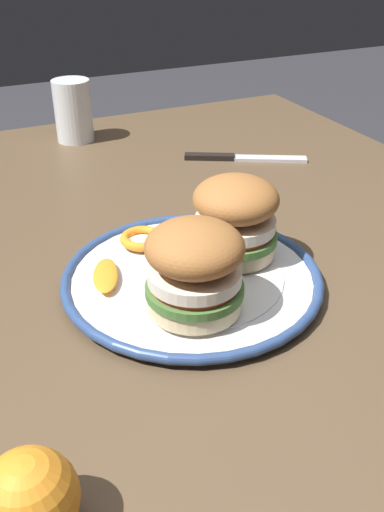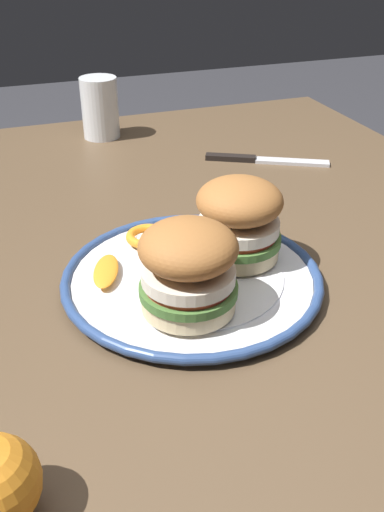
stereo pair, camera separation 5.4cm
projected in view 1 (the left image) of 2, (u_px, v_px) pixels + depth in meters
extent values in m
cube|color=brown|center=(197.00, 265.00, 0.76)|extent=(1.24, 1.02, 0.03)
cube|color=brown|center=(257.00, 246.00, 1.55)|extent=(0.06, 0.06, 0.72)
cylinder|color=white|center=(192.00, 280.00, 0.69)|extent=(0.29, 0.29, 0.01)
torus|color=navy|center=(192.00, 276.00, 0.68)|extent=(0.31, 0.31, 0.01)
cylinder|color=white|center=(192.00, 275.00, 0.68)|extent=(0.22, 0.22, 0.00)
cylinder|color=beige|center=(234.00, 246.00, 0.71)|extent=(0.10, 0.10, 0.02)
cylinder|color=#477033|center=(234.00, 236.00, 0.71)|extent=(0.11, 0.11, 0.01)
cylinder|color=#BC3828|center=(235.00, 231.00, 0.70)|extent=(0.09, 0.09, 0.01)
cylinder|color=silver|center=(235.00, 223.00, 0.70)|extent=(0.10, 0.10, 0.01)
ellipsoid|color=#A36633|center=(236.00, 199.00, 0.68)|extent=(0.15, 0.15, 0.05)
cylinder|color=beige|center=(194.00, 299.00, 0.62)|extent=(0.10, 0.10, 0.02)
cylinder|color=#477033|center=(194.00, 289.00, 0.61)|extent=(0.11, 0.11, 0.01)
cylinder|color=#BC3828|center=(194.00, 282.00, 0.60)|extent=(0.09, 0.09, 0.01)
cylinder|color=silver|center=(195.00, 274.00, 0.60)|extent=(0.10, 0.10, 0.01)
ellipsoid|color=#A36633|center=(195.00, 247.00, 0.58)|extent=(0.15, 0.15, 0.05)
torus|color=orange|center=(142.00, 238.00, 0.74)|extent=(0.07, 0.07, 0.01)
cylinder|color=#F4E5C6|center=(142.00, 241.00, 0.74)|extent=(0.03, 0.03, 0.00)
ellipsoid|color=orange|center=(106.00, 275.00, 0.67)|extent=(0.08, 0.05, 0.01)
ellipsoid|color=orange|center=(166.00, 252.00, 0.71)|extent=(0.07, 0.05, 0.01)
cylinder|color=white|center=(73.00, 111.00, 1.10)|extent=(0.07, 0.07, 0.12)
cylinder|color=orange|center=(74.00, 119.00, 1.11)|extent=(0.06, 0.06, 0.09)
sphere|color=orange|center=(29.00, 499.00, 0.40)|extent=(0.07, 0.07, 0.07)
cube|color=silver|center=(270.00, 159.00, 1.03)|extent=(0.08, 0.13, 0.01)
cube|color=black|center=(209.00, 158.00, 1.04)|extent=(0.06, 0.09, 0.01)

